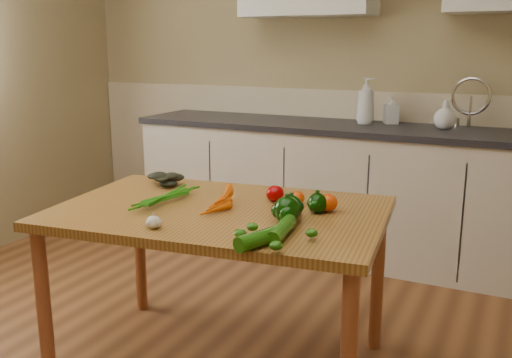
{
  "coord_description": "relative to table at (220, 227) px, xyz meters",
  "views": [
    {
      "loc": [
        1.35,
        -1.45,
        1.41
      ],
      "look_at": [
        0.24,
        0.82,
        0.82
      ],
      "focal_mm": 40.0,
      "sensor_mm": 36.0,
      "label": 1
    }
  ],
  "objects": [
    {
      "name": "room",
      "position": [
        -0.19,
        -0.39,
        0.59
      ],
      "size": [
        4.04,
        5.04,
        2.64
      ],
      "color": "brown",
      "rests_on": "ground"
    },
    {
      "name": "soap_bottle_c",
      "position": [
        0.66,
        1.69,
        0.33
      ],
      "size": [
        0.18,
        0.18,
        0.18
      ],
      "primitive_type": "imported",
      "rotation": [
        0.0,
        0.0,
        0.38
      ],
      "color": "silver",
      "rests_on": "counter_run"
    },
    {
      "name": "soap_bottle_b",
      "position": [
        0.3,
        1.79,
        0.34
      ],
      "size": [
        0.12,
        0.12,
        0.19
      ],
      "primitive_type": "imported",
      "rotation": [
        0.0,
        0.0,
        0.46
      ],
      "color": "silver",
      "rests_on": "counter_run"
    },
    {
      "name": "pepper_a",
      "position": [
        0.32,
        0.01,
        0.13
      ],
      "size": [
        0.09,
        0.09,
        0.09
      ],
      "primitive_type": "sphere",
      "color": "black",
      "rests_on": "table"
    },
    {
      "name": "table",
      "position": [
        0.0,
        0.0,
        0.0
      ],
      "size": [
        1.48,
        1.05,
        0.74
      ],
      "rotation": [
        0.0,
        0.0,
        0.12
      ],
      "color": "#9A662C",
      "rests_on": "ground"
    },
    {
      "name": "tomato_b",
      "position": [
        0.27,
        0.19,
        0.11
      ],
      "size": [
        0.07,
        0.07,
        0.06
      ],
      "primitive_type": "ellipsoid",
      "color": "#DB3E05",
      "rests_on": "table"
    },
    {
      "name": "counter_run",
      "position": [
        0.02,
        1.62,
        -0.2
      ],
      "size": [
        2.84,
        0.64,
        1.14
      ],
      "color": "beige",
      "rests_on": "ground"
    },
    {
      "name": "pepper_b",
      "position": [
        0.39,
        0.12,
        0.12
      ],
      "size": [
        0.08,
        0.08,
        0.08
      ],
      "primitive_type": "sphere",
      "color": "black",
      "rests_on": "table"
    },
    {
      "name": "pepper_c",
      "position": [
        0.34,
        -0.06,
        0.13
      ],
      "size": [
        0.1,
        0.1,
        0.1
      ],
      "primitive_type": "sphere",
      "color": "black",
      "rests_on": "table"
    },
    {
      "name": "tomato_a",
      "position": [
        0.17,
        0.2,
        0.12
      ],
      "size": [
        0.08,
        0.08,
        0.07
      ],
      "primitive_type": "ellipsoid",
      "color": "#980204",
      "rests_on": "table"
    },
    {
      "name": "soap_bottle_a",
      "position": [
        0.15,
        1.71,
        0.4
      ],
      "size": [
        0.15,
        0.15,
        0.3
      ],
      "primitive_type": "imported",
      "rotation": [
        0.0,
        0.0,
        1.26
      ],
      "color": "silver",
      "rests_on": "counter_run"
    },
    {
      "name": "leafy_greens",
      "position": [
        -0.45,
        0.22,
        0.13
      ],
      "size": [
        0.2,
        0.18,
        0.1
      ],
      "primitive_type": null,
      "color": "black",
      "rests_on": "table"
    },
    {
      "name": "tomato_c",
      "position": [
        0.43,
        0.16,
        0.12
      ],
      "size": [
        0.08,
        0.08,
        0.08
      ],
      "primitive_type": "ellipsoid",
      "color": "#DB3E05",
      "rests_on": "table"
    },
    {
      "name": "zucchini_b",
      "position": [
        0.35,
        -0.36,
        0.11
      ],
      "size": [
        0.11,
        0.19,
        0.06
      ],
      "primitive_type": "cylinder",
      "rotation": [
        1.57,
        0.0,
        -0.36
      ],
      "color": "#164B08",
      "rests_on": "table"
    },
    {
      "name": "carrot_bunch",
      "position": [
        -0.08,
        0.0,
        0.12
      ],
      "size": [
        0.28,
        0.23,
        0.07
      ],
      "primitive_type": null,
      "rotation": [
        0.0,
        0.0,
        0.12
      ],
      "color": "#EB5C05",
      "rests_on": "table"
    },
    {
      "name": "zucchini_a",
      "position": [
        0.38,
        -0.23,
        0.11
      ],
      "size": [
        0.08,
        0.23,
        0.06
      ],
      "primitive_type": "cylinder",
      "rotation": [
        1.57,
        0.0,
        0.13
      ],
      "color": "#164B08",
      "rests_on": "table"
    },
    {
      "name": "garlic_bulb",
      "position": [
        -0.09,
        -0.34,
        0.11
      ],
      "size": [
        0.06,
        0.06,
        0.05
      ],
      "primitive_type": "ellipsoid",
      "color": "beige",
      "rests_on": "table"
    }
  ]
}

